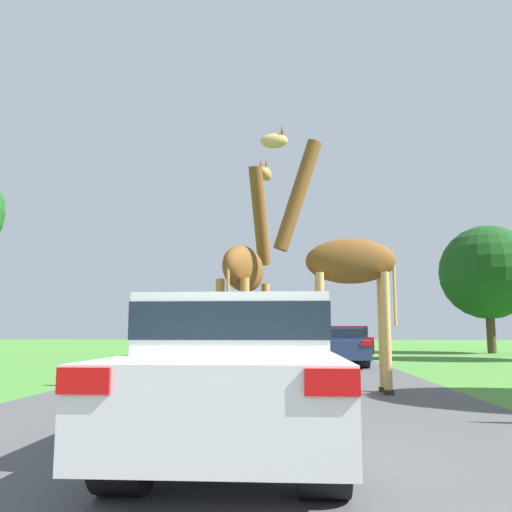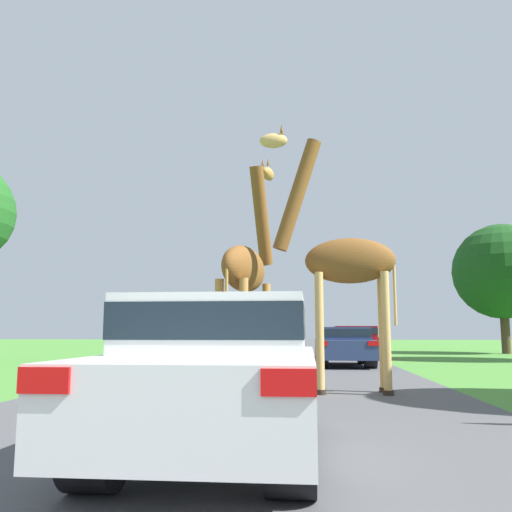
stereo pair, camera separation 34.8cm
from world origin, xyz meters
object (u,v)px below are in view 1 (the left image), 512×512
Objects in this scene: car_lead_maroon at (239,370)px; car_queue_left at (336,345)px; giraffe_near_road at (247,271)px; car_far_ahead at (345,341)px; giraffe_companion at (341,260)px; car_queue_right at (201,342)px; tree_right_cluster at (487,272)px.

car_lead_maroon is 1.02× the size of car_queue_left.
giraffe_near_road is at bearing -107.28° from car_queue_left.
car_lead_maroon reaches higher than car_far_ahead.
giraffe_companion is at bearing -93.75° from car_queue_left.
giraffe_near_road is 1.29× the size of car_queue_left.
giraffe_companion is 11.47m from car_queue_right.
giraffe_near_road is 0.97× the size of giraffe_companion.
car_far_ahead is 0.58× the size of tree_right_cluster.
car_queue_left is (2.00, 13.51, -0.08)m from car_lead_maroon.
car_queue_left is at bearing -23.90° from car_queue_right.
car_far_ahead is (2.84, 18.95, -0.05)m from car_lead_maroon.
car_queue_right is at bearing 119.17° from giraffe_near_road.
tree_right_cluster reaches higher than car_queue_left.
car_queue_right is at bearing -147.68° from tree_right_cluster.
car_queue_left is 5.50m from car_far_ahead.
car_queue_left is 0.58× the size of tree_right_cluster.
car_lead_maroon is 1.01× the size of car_far_ahead.
car_far_ahead is at bearing -5.59° from giraffe_companion.
car_lead_maroon reaches higher than car_queue_left.
giraffe_near_road is 6.02m from car_lead_maroon.
giraffe_companion is at bearing -116.52° from tree_right_cluster.
car_far_ahead is at bearing 81.48° from car_lead_maroon.
tree_right_cluster reaches higher than giraffe_near_road.
giraffe_near_road reaches higher than car_far_ahead.
car_queue_right is 1.08× the size of car_queue_left.
car_far_ahead is at bearing 81.22° from car_queue_left.
tree_right_cluster is (8.27, 5.66, 3.58)m from car_far_ahead.
giraffe_companion reaches higher than car_queue_right.
car_queue_right is 5.43m from car_queue_left.
car_lead_maroon is 19.16m from car_far_ahead.
giraffe_companion reaches higher than car_lead_maroon.
tree_right_cluster reaches higher than giraffe_companion.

